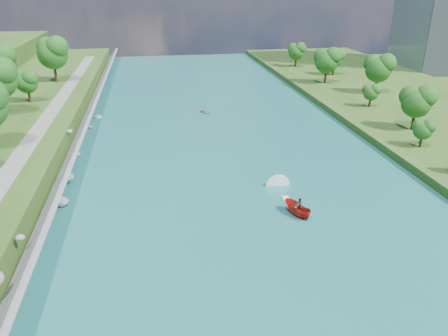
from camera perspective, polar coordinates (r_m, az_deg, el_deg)
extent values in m
plane|color=#2D5119|center=(51.17, 5.88, -10.17)|extent=(260.00, 260.00, 0.00)
cube|color=#1C666A|center=(68.23, 1.55, -0.98)|extent=(55.00, 240.00, 0.10)
cube|color=slate|center=(67.83, -20.41, -1.07)|extent=(3.54, 236.00, 4.05)
ellipsoid|color=gray|center=(50.90, -25.07, -8.23)|extent=(0.99, 0.83, 0.63)
ellipsoid|color=gray|center=(62.75, -20.44, -4.17)|extent=(1.82, 1.63, 1.36)
ellipsoid|color=gray|center=(69.08, -19.77, -1.12)|extent=(1.85, 1.72, 1.29)
ellipsoid|color=gray|center=(77.35, -18.59, 1.69)|extent=(0.97, 0.87, 0.74)
ellipsoid|color=gray|center=(83.48, -19.53, 4.55)|extent=(1.09, 1.13, 0.81)
ellipsoid|color=gray|center=(93.85, -17.08, 5.15)|extent=(0.91, 0.92, 0.66)
ellipsoid|color=gray|center=(101.29, -16.17, 6.38)|extent=(1.77, 2.03, 1.10)
cube|color=gray|center=(68.84, -26.03, -0.08)|extent=(3.00, 200.00, 0.10)
ellipsoid|color=#1F4F15|center=(105.24, -24.32, 10.05)|extent=(4.90, 4.90, 8.17)
ellipsoid|color=#1F4F15|center=(120.39, -27.05, 12.11)|extent=(7.55, 7.55, 12.58)
ellipsoid|color=#1F4F15|center=(124.35, -21.46, 13.56)|extent=(8.20, 8.20, 13.67)
ellipsoid|color=#1F4F15|center=(82.29, 24.53, 4.41)|extent=(3.46, 3.46, 5.77)
ellipsoid|color=#1F4F15|center=(91.19, 23.82, 7.67)|extent=(6.07, 6.07, 10.12)
ellipsoid|color=#1F4F15|center=(105.30, 18.64, 9.21)|extent=(3.71, 3.71, 6.19)
ellipsoid|color=#1F4F15|center=(118.68, 19.52, 11.95)|extent=(7.01, 7.01, 11.68)
ellipsoid|color=#1F4F15|center=(127.04, 13.26, 13.29)|extent=(6.93, 6.93, 11.55)
ellipsoid|color=#1F4F15|center=(139.22, 14.24, 13.55)|extent=(5.55, 5.55, 9.25)
ellipsoid|color=#1F4F15|center=(150.96, 9.43, 14.66)|extent=(5.56, 5.56, 9.27)
imported|color=#B3190E|center=(57.37, 9.55, -5.29)|extent=(3.37, 4.79, 1.73)
imported|color=#66605B|center=(56.73, 9.32, -5.18)|extent=(0.69, 0.48, 1.81)
imported|color=#66605B|center=(57.78, 9.88, -4.73)|extent=(1.04, 1.01, 1.69)
cube|color=white|center=(60.25, 8.60, -4.65)|extent=(0.90, 5.00, 0.06)
imported|color=#9C9FA5|center=(100.78, -2.47, 7.36)|extent=(3.57, 3.90, 0.66)
imported|color=#66605B|center=(100.61, -2.48, 7.69)|extent=(0.78, 0.63, 1.38)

